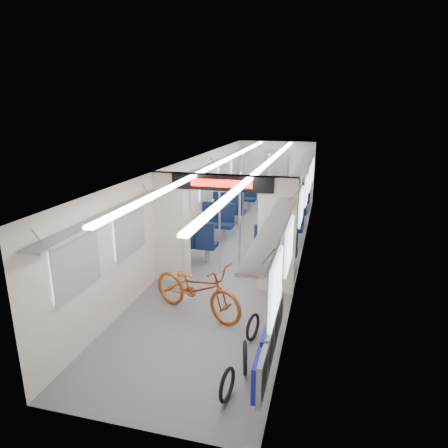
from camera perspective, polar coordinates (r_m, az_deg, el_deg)
name	(u,v)px	position (r m, az deg, el deg)	size (l,w,h in m)	color
carriage	(242,196)	(9.50, 2.53, 3.96)	(12.00, 12.02, 2.31)	#515456
bicycle	(197,288)	(7.08, -3.88, -9.10)	(0.66, 1.90, 1.00)	#9B4516
flip_bench	(270,338)	(5.58, 6.62, -15.82)	(0.12, 2.13, 0.55)	gray
bike_hoop_a	(227,386)	(5.36, 0.44, -22.19)	(0.45, 0.45, 0.05)	black
bike_hoop_b	(245,359)	(5.79, 3.01, -18.74)	(0.47, 0.47, 0.05)	black
bike_hoop_c	(253,328)	(6.50, 4.13, -14.66)	(0.44, 0.44, 0.05)	black
seat_bay_near_left	(208,228)	(10.23, -2.33, -0.65)	(0.92, 2.12, 1.11)	black
seat_bay_near_right	(281,232)	(9.97, 8.20, -1.11)	(0.96, 2.30, 1.17)	black
seat_bay_far_left	(237,200)	(13.32, 1.81, 3.49)	(0.96, 2.31, 1.17)	black
seat_bay_far_right	(294,201)	(13.41, 10.00, 3.25)	(0.93, 2.15, 1.12)	black
stanchion_near_left	(220,220)	(8.75, -0.63, 0.51)	(0.04, 0.04, 2.30)	silver
stanchion_near_right	(239,228)	(8.20, 2.21, -0.59)	(0.05, 0.05, 2.30)	silver
stanchion_far_left	(243,193)	(11.53, 2.73, 4.39)	(0.04, 0.04, 2.30)	silver
stanchion_far_right	(268,195)	(11.34, 6.29, 4.10)	(0.04, 0.04, 2.30)	silver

